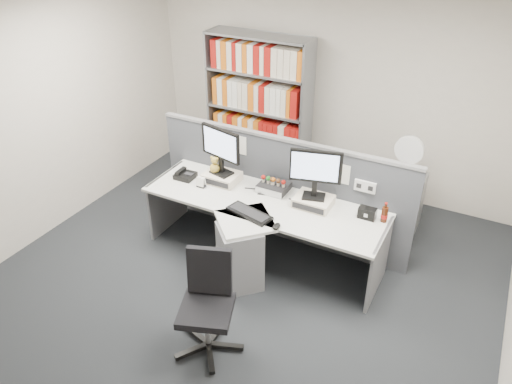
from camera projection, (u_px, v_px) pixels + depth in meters
The scene contains 21 objects.
ground at pixel (226, 300), 4.91m from camera, with size 5.50×5.50×0.00m, color #292C30.
room_shell at pixel (219, 137), 3.99m from camera, with size 5.04×5.54×2.72m.
partition at pixel (281, 188), 5.52m from camera, with size 3.00×0.08×1.27m.
desk at pixel (254, 232), 5.13m from camera, with size 2.60×1.20×0.72m.
monitor_riser_left at pixel (222, 177), 5.49m from camera, with size 0.38×0.31×0.10m.
monitor_riser_right at pixel (313, 201), 5.06m from camera, with size 0.38×0.31×0.10m.
monitor_left at pixel (221, 147), 5.30m from camera, with size 0.52×0.22×0.54m.
monitor_right at pixel (316, 170), 4.87m from camera, with size 0.51×0.22×0.53m.
desktop_pc at pixel (274, 187), 5.33m from camera, with size 0.31×0.28×0.08m.
figurines at pixel (273, 180), 5.27m from camera, with size 0.29×0.05×0.09m.
keyboard at pixel (249, 213), 4.93m from camera, with size 0.51×0.29×0.03m.
mouse at pixel (277, 226), 4.73m from camera, with size 0.07×0.11×0.04m, color black.
desk_phone at pixel (185, 175), 5.57m from camera, with size 0.22×0.20×0.09m.
desk_calendar at pixel (201, 183), 5.39m from camera, with size 0.10×0.07×0.12m.
plush_toy at pixel (215, 166), 5.44m from camera, with size 0.11×0.11×0.20m.
speaker at pixel (367, 213), 4.86m from camera, with size 0.17×0.10×0.12m, color black.
cola_bottle at pixel (384, 214), 4.80m from camera, with size 0.07×0.07×0.21m.
shelving_unit at pixel (259, 112), 6.62m from camera, with size 1.41×0.40×2.00m.
filing_cabinet at pixel (400, 206), 5.77m from camera, with size 0.45×0.61×0.70m.
desk_fan at pixel (409, 153), 5.41m from camera, with size 0.32×0.19×0.54m.
office_chair at pixel (208, 300), 4.21m from camera, with size 0.62×0.60×0.93m.
Camera 1 is at (1.96, -3.09, 3.46)m, focal length 34.50 mm.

